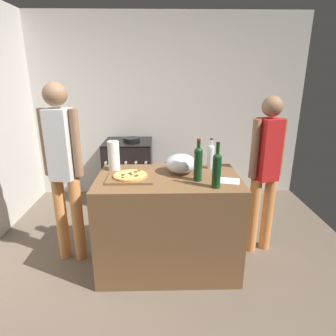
{
  "coord_description": "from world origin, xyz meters",
  "views": [
    {
      "loc": [
        0.04,
        -1.68,
        1.79
      ],
      "look_at": [
        0.1,
        0.84,
        0.96
      ],
      "focal_mm": 30.94,
      "sensor_mm": 36.0,
      "label": 1
    }
  ],
  "objects": [
    {
      "name": "paper_towel_roll",
      "position": [
        -0.41,
        0.95,
        1.05
      ],
      "size": [
        0.11,
        0.11,
        0.28
      ],
      "color": "white",
      "rests_on": "counter"
    },
    {
      "name": "recipe_sheet",
      "position": [
        0.6,
        0.63,
        0.91
      ],
      "size": [
        0.24,
        0.2,
        0.0
      ],
      "primitive_type": "cube",
      "rotation": [
        0.0,
        0.0,
        -0.25
      ],
      "color": "white",
      "rests_on": "counter"
    },
    {
      "name": "person_in_red",
      "position": [
        1.06,
        0.99,
        0.91
      ],
      "size": [
        0.35,
        0.24,
        1.6
      ],
      "color": "#D88C4C",
      "rests_on": "ground_plane"
    },
    {
      "name": "ground_plane",
      "position": [
        0.0,
        1.3,
        -0.01
      ],
      "size": [
        4.2,
        3.2,
        0.02
      ],
      "primitive_type": "cube",
      "color": "#6B5B4C"
    },
    {
      "name": "cutting_board",
      "position": [
        -0.23,
        0.7,
        0.92
      ],
      "size": [
        0.4,
        0.32,
        0.02
      ],
      "primitive_type": "cube",
      "color": "brown",
      "rests_on": "counter"
    },
    {
      "name": "wine_bottle_amber",
      "position": [
        0.48,
        0.48,
        1.07
      ],
      "size": [
        0.07,
        0.07,
        0.37
      ],
      "color": "#143819",
      "rests_on": "counter"
    },
    {
      "name": "kitchen_wall_rear",
      "position": [
        0.0,
        2.65,
        1.3
      ],
      "size": [
        4.2,
        0.1,
        2.6
      ],
      "primitive_type": "cube",
      "color": "beige",
      "rests_on": "ground_plane"
    },
    {
      "name": "mixing_bowl",
      "position": [
        0.22,
        0.85,
        1.0
      ],
      "size": [
        0.29,
        0.29,
        0.18
      ],
      "color": "#B2B2B7",
      "rests_on": "counter"
    },
    {
      "name": "stove",
      "position": [
        -0.42,
        2.25,
        0.45
      ],
      "size": [
        0.65,
        0.64,
        0.94
      ],
      "color": "black",
      "rests_on": "ground_plane"
    },
    {
      "name": "person_in_stripes",
      "position": [
        -0.86,
        0.88,
        1.0
      ],
      "size": [
        0.37,
        0.23,
        1.72
      ],
      "color": "#D88C4C",
      "rests_on": "ground_plane"
    },
    {
      "name": "counter",
      "position": [
        0.1,
        0.74,
        0.46
      ],
      "size": [
        1.28,
        0.76,
        0.91
      ],
      "primitive_type": "cube",
      "color": "brown",
      "rests_on": "ground_plane"
    },
    {
      "name": "wine_bottle_clear",
      "position": [
        0.52,
        0.98,
        1.04
      ],
      "size": [
        0.07,
        0.07,
        0.29
      ],
      "color": "silver",
      "rests_on": "counter"
    },
    {
      "name": "wine_bottle_dark",
      "position": [
        0.35,
        0.65,
        1.08
      ],
      "size": [
        0.07,
        0.07,
        0.36
      ],
      "color": "#143819",
      "rests_on": "counter"
    },
    {
      "name": "pizza",
      "position": [
        -0.23,
        0.7,
        0.94
      ],
      "size": [
        0.3,
        0.3,
        0.03
      ],
      "color": "tan",
      "rests_on": "cutting_board"
    }
  ]
}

